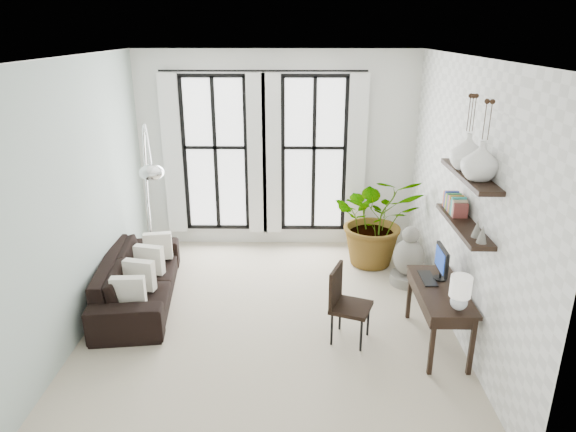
{
  "coord_description": "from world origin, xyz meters",
  "views": [
    {
      "loc": [
        0.3,
        -5.68,
        3.48
      ],
      "look_at": [
        0.21,
        0.3,
        1.29
      ],
      "focal_mm": 32.0,
      "sensor_mm": 36.0,
      "label": 1
    }
  ],
  "objects_px": {
    "sofa": "(138,279)",
    "plant": "(376,219)",
    "buddha": "(408,260)",
    "arc_lamp": "(147,162)",
    "desk_chair": "(344,299)",
    "desk": "(442,294)"
  },
  "relations": [
    {
      "from": "sofa",
      "to": "desk_chair",
      "type": "relative_size",
      "value": 2.44
    },
    {
      "from": "desk",
      "to": "sofa",
      "type": "bearing_deg",
      "value": 164.62
    },
    {
      "from": "desk_chair",
      "to": "sofa",
      "type": "bearing_deg",
      "value": -177.44
    },
    {
      "from": "sofa",
      "to": "desk_chair",
      "type": "height_order",
      "value": "desk_chair"
    },
    {
      "from": "plant",
      "to": "arc_lamp",
      "type": "xyz_separation_m",
      "value": [
        -3.24,
        -0.68,
        1.05
      ]
    },
    {
      "from": "desk_chair",
      "to": "buddha",
      "type": "distance_m",
      "value": 1.78
    },
    {
      "from": "sofa",
      "to": "buddha",
      "type": "xyz_separation_m",
      "value": [
        3.73,
        0.55,
        0.04
      ]
    },
    {
      "from": "arc_lamp",
      "to": "buddha",
      "type": "xyz_separation_m",
      "value": [
        3.63,
        -0.0,
        -1.42
      ]
    },
    {
      "from": "sofa",
      "to": "arc_lamp",
      "type": "xyz_separation_m",
      "value": [
        0.1,
        0.56,
        1.46
      ]
    },
    {
      "from": "desk",
      "to": "desk_chair",
      "type": "relative_size",
      "value": 1.34
    },
    {
      "from": "arc_lamp",
      "to": "sofa",
      "type": "bearing_deg",
      "value": -100.4
    },
    {
      "from": "buddha",
      "to": "desk_chair",
      "type": "bearing_deg",
      "value": -126.32
    },
    {
      "from": "desk",
      "to": "buddha",
      "type": "height_order",
      "value": "desk"
    },
    {
      "from": "desk_chair",
      "to": "desk",
      "type": "bearing_deg",
      "value": 12.37
    },
    {
      "from": "sofa",
      "to": "plant",
      "type": "xyz_separation_m",
      "value": [
        3.35,
        1.24,
        0.41
      ]
    },
    {
      "from": "arc_lamp",
      "to": "buddha",
      "type": "distance_m",
      "value": 3.89
    },
    {
      "from": "desk",
      "to": "plant",
      "type": "bearing_deg",
      "value": 100.04
    },
    {
      "from": "plant",
      "to": "buddha",
      "type": "xyz_separation_m",
      "value": [
        0.38,
        -0.68,
        -0.37
      ]
    },
    {
      "from": "plant",
      "to": "buddha",
      "type": "relative_size",
      "value": 1.67
    },
    {
      "from": "sofa",
      "to": "plant",
      "type": "bearing_deg",
      "value": -76.71
    },
    {
      "from": "buddha",
      "to": "desk",
      "type": "bearing_deg",
      "value": -89.28
    },
    {
      "from": "sofa",
      "to": "buddha",
      "type": "distance_m",
      "value": 3.77
    }
  ]
}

